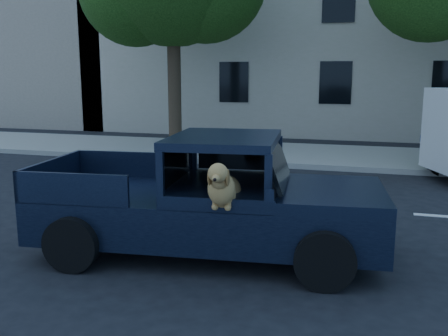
# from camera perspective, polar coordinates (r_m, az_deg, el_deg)

# --- Properties ---
(ground) EXTENTS (120.00, 120.00, 0.00)m
(ground) POSITION_cam_1_polar(r_m,az_deg,el_deg) (7.04, -4.28, -10.69)
(ground) COLOR black
(ground) RESTS_ON ground
(far_sidewalk) EXTENTS (60.00, 4.00, 0.15)m
(far_sidewalk) POSITION_cam_1_polar(r_m,az_deg,el_deg) (15.70, 7.58, 1.58)
(far_sidewalk) COLOR gray
(far_sidewalk) RESTS_ON ground
(lane_stripes) EXTENTS (21.60, 0.14, 0.01)m
(lane_stripes) POSITION_cam_1_polar(r_m,az_deg,el_deg) (9.87, 13.88, -4.60)
(lane_stripes) COLOR silver
(lane_stripes) RESTS_ON ground
(building_main) EXTENTS (26.00, 6.00, 9.00)m
(building_main) POSITION_cam_1_polar(r_m,az_deg,el_deg) (22.71, 18.63, 15.16)
(building_main) COLOR #C0B39F
(building_main) RESTS_ON ground
(building_left) EXTENTS (12.00, 6.00, 8.00)m
(building_left) POSITION_cam_1_polar(r_m,az_deg,el_deg) (28.53, -21.68, 12.97)
(building_left) COLOR tan
(building_left) RESTS_ON ground
(pickup_truck) EXTENTS (5.00, 2.64, 1.73)m
(pickup_truck) POSITION_cam_1_polar(r_m,az_deg,el_deg) (7.15, -2.45, -5.36)
(pickup_truck) COLOR black
(pickup_truck) RESTS_ON ground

